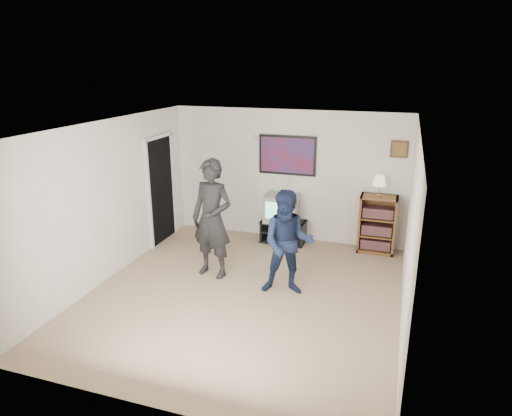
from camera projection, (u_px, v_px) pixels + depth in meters
The scene contains 13 objects.
room_shell at pixel (251, 208), 6.77m from camera, with size 4.51×5.00×2.51m.
media_stand at pixel (283, 231), 8.78m from camera, with size 0.85×0.48×0.42m.
crt_television at pixel (281, 208), 8.66m from camera, with size 0.61×0.52×0.52m, color gray, non-canonical shape.
bookshelf at pixel (377, 224), 8.22m from camera, with size 0.65×0.37×1.06m, color brown, non-canonical shape.
table_lamp at pixel (379, 186), 8.00m from camera, with size 0.24×0.24×0.38m, color beige, non-canonical shape.
person_tall at pixel (212, 219), 7.20m from camera, with size 0.70×0.46×1.92m, color black.
person_short at pixel (288, 243), 6.67m from camera, with size 0.78×0.60×1.59m, color #151F3C.
controller_left at pixel (221, 202), 7.33m from camera, with size 0.04×0.13×0.04m, color white.
controller_right at pixel (289, 218), 6.77m from camera, with size 0.04×0.13×0.04m, color white.
poster at pixel (287, 155), 8.57m from camera, with size 1.10×0.03×0.75m, color black.
air_vent at pixel (260, 138), 8.65m from camera, with size 0.28×0.02×0.14m, color white.
small_picture at pixel (399, 149), 7.91m from camera, with size 0.30×0.03×0.30m, color #4C2D18.
doorway at pixel (161, 190), 8.64m from camera, with size 0.03×0.85×2.00m, color black.
Camera 1 is at (2.07, -5.75, 3.33)m, focal length 32.00 mm.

